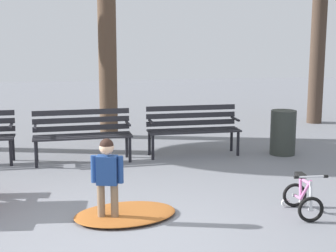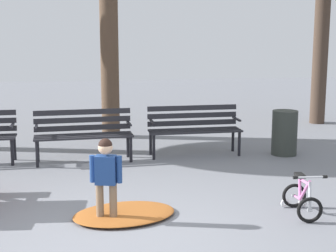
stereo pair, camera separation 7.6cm
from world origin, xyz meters
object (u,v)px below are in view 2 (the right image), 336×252
(child_standing, at_px, (106,174))
(kids_bicycle, at_px, (302,198))
(trash_bin, at_px, (284,133))
(park_bench_right, at_px, (194,126))
(park_bench_left, at_px, (83,131))

(child_standing, bearing_deg, kids_bicycle, -3.38)
(kids_bicycle, distance_m, trash_bin, 3.05)
(child_standing, bearing_deg, park_bench_right, 61.59)
(child_standing, xyz_separation_m, kids_bicycle, (2.26, -0.13, -0.36))
(park_bench_right, bearing_deg, trash_bin, -9.74)
(child_standing, distance_m, trash_bin, 4.23)
(park_bench_right, distance_m, child_standing, 3.45)
(kids_bicycle, height_order, trash_bin, trash_bin)
(park_bench_left, height_order, trash_bin, park_bench_left)
(park_bench_right, relative_size, trash_bin, 2.07)
(kids_bicycle, bearing_deg, trash_bin, 72.08)
(park_bench_right, relative_size, child_standing, 1.68)
(park_bench_left, relative_size, park_bench_right, 1.01)
(park_bench_right, height_order, kids_bicycle, park_bench_right)
(park_bench_right, distance_m, kids_bicycle, 3.24)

